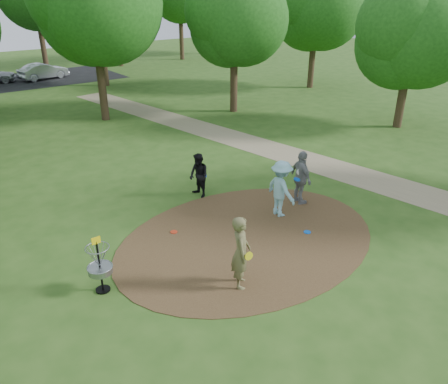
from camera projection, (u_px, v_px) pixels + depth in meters
ground at (248, 238)px, 13.18m from camera, size 100.00×100.00×0.00m
dirt_clearing at (248, 238)px, 13.17m from camera, size 8.40×8.40×0.02m
footpath at (336, 169)px, 18.19m from camera, size 7.55×39.89×0.01m
parking_lot at (31, 80)px, 35.85m from camera, size 14.00×8.00×0.01m
player_observer_with_disc at (241, 252)px, 10.71m from camera, size 0.80×0.85×1.95m
player_throwing_with_disc at (281, 189)px, 14.14m from camera, size 1.22×1.29×1.91m
player_walking_with_disc at (199, 176)px, 15.52m from camera, size 0.69×0.78×1.61m
player_waiting_with_disc at (301, 178)px, 14.94m from camera, size 0.74×1.21×1.92m
disc_ground_blue at (307, 232)px, 13.46m from camera, size 0.22×0.22×0.02m
disc_ground_red at (174, 232)px, 13.47m from camera, size 0.22×0.22×0.02m
car_right at (43, 71)px, 35.80m from camera, size 4.10×2.08×1.29m
disc_golf_basket at (99, 261)px, 10.55m from camera, size 0.63×0.63×1.54m
tree_ring at (138, 24)px, 19.77m from camera, size 37.72×46.05×9.87m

